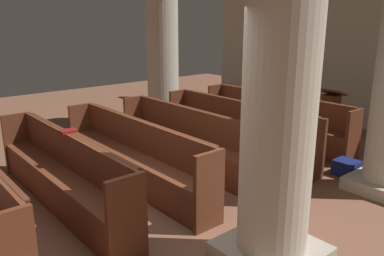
{
  "coord_description": "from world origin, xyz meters",
  "views": [
    {
      "loc": [
        3.59,
        -2.46,
        2.4
      ],
      "look_at": [
        -0.92,
        1.35,
        0.75
      ],
      "focal_mm": 36.6,
      "sensor_mm": 36.0,
      "label": 1
    }
  ],
  "objects_px": {
    "pew_row_3": "(133,152)",
    "hymn_book": "(68,131)",
    "pew_row_2": "(190,138)",
    "pillar_far_side": "(162,46)",
    "pew_row_0": "(274,117)",
    "pew_row_4": "(61,170)",
    "lectern": "(329,119)",
    "pillar_aisle_rear": "(280,86)",
    "pew_row_1": "(236,127)",
    "kneeler_box_navy": "(346,168)"
  },
  "relations": [
    {
      "from": "pew_row_3",
      "to": "hymn_book",
      "type": "bearing_deg",
      "value": -97.7
    },
    {
      "from": "pillar_aisle_rear",
      "to": "pew_row_0",
      "type": "bearing_deg",
      "value": 128.05
    },
    {
      "from": "pew_row_1",
      "to": "hymn_book",
      "type": "bearing_deg",
      "value": -92.27
    },
    {
      "from": "pew_row_1",
      "to": "pillar_aisle_rear",
      "type": "bearing_deg",
      "value": -40.3
    },
    {
      "from": "pillar_far_side",
      "to": "lectern",
      "type": "relative_size",
      "value": 3.21
    },
    {
      "from": "pew_row_1",
      "to": "kneeler_box_navy",
      "type": "bearing_deg",
      "value": 17.24
    },
    {
      "from": "pew_row_2",
      "to": "pew_row_3",
      "type": "xyz_separation_m",
      "value": [
        0.0,
        -1.09,
        0.0
      ]
    },
    {
      "from": "pew_row_0",
      "to": "pew_row_4",
      "type": "relative_size",
      "value": 1.0
    },
    {
      "from": "pew_row_2",
      "to": "pillar_far_side",
      "type": "distance_m",
      "value": 3.09
    },
    {
      "from": "lectern",
      "to": "hymn_book",
      "type": "relative_size",
      "value": 5.11
    },
    {
      "from": "pew_row_1",
      "to": "pillar_aisle_rear",
      "type": "xyz_separation_m",
      "value": [
        2.54,
        -2.15,
        1.3
      ]
    },
    {
      "from": "pew_row_0",
      "to": "pew_row_3",
      "type": "distance_m",
      "value": 3.27
    },
    {
      "from": "pew_row_4",
      "to": "pew_row_2",
      "type": "bearing_deg",
      "value": 90.0
    },
    {
      "from": "hymn_book",
      "to": "pew_row_3",
      "type": "bearing_deg",
      "value": 82.3
    },
    {
      "from": "pew_row_3",
      "to": "hymn_book",
      "type": "height_order",
      "value": "hymn_book"
    },
    {
      "from": "hymn_book",
      "to": "pew_row_1",
      "type": "bearing_deg",
      "value": 87.73
    },
    {
      "from": "pew_row_2",
      "to": "kneeler_box_navy",
      "type": "relative_size",
      "value": 9.74
    },
    {
      "from": "pew_row_3",
      "to": "kneeler_box_navy",
      "type": "xyz_separation_m",
      "value": [
        1.86,
        2.76,
        -0.39
      ]
    },
    {
      "from": "pew_row_1",
      "to": "kneeler_box_navy",
      "type": "distance_m",
      "value": 1.99
    },
    {
      "from": "hymn_book",
      "to": "pillar_aisle_rear",
      "type": "bearing_deg",
      "value": 19.32
    },
    {
      "from": "pew_row_1",
      "to": "pillar_aisle_rear",
      "type": "distance_m",
      "value": 3.58
    },
    {
      "from": "pew_row_3",
      "to": "pew_row_1",
      "type": "bearing_deg",
      "value": 90.0
    },
    {
      "from": "pew_row_0",
      "to": "pillar_aisle_rear",
      "type": "relative_size",
      "value": 0.98
    },
    {
      "from": "pew_row_1",
      "to": "pew_row_3",
      "type": "bearing_deg",
      "value": -90.0
    },
    {
      "from": "pew_row_3",
      "to": "kneeler_box_navy",
      "type": "bearing_deg",
      "value": 56.01
    },
    {
      "from": "pew_row_1",
      "to": "pew_row_4",
      "type": "relative_size",
      "value": 1.0
    },
    {
      "from": "kneeler_box_navy",
      "to": "lectern",
      "type": "bearing_deg",
      "value": 129.89
    },
    {
      "from": "lectern",
      "to": "hymn_book",
      "type": "xyz_separation_m",
      "value": [
        -0.79,
        -5.09,
        0.52
      ]
    },
    {
      "from": "pillar_far_side",
      "to": "lectern",
      "type": "xyz_separation_m",
      "value": [
        3.16,
        1.81,
        -1.36
      ]
    },
    {
      "from": "pew_row_1",
      "to": "pew_row_0",
      "type": "bearing_deg",
      "value": 90.0
    },
    {
      "from": "pew_row_0",
      "to": "pew_row_1",
      "type": "xyz_separation_m",
      "value": [
        0.0,
        -1.09,
        0.0
      ]
    },
    {
      "from": "pew_row_2",
      "to": "pew_row_4",
      "type": "relative_size",
      "value": 1.0
    },
    {
      "from": "lectern",
      "to": "pillar_aisle_rear",
      "type": "bearing_deg",
      "value": -65.77
    },
    {
      "from": "pew_row_2",
      "to": "pew_row_1",
      "type": "bearing_deg",
      "value": 90.0
    },
    {
      "from": "pew_row_1",
      "to": "pew_row_3",
      "type": "distance_m",
      "value": 2.18
    },
    {
      "from": "pew_row_4",
      "to": "pillar_aisle_rear",
      "type": "distance_m",
      "value": 3.07
    },
    {
      "from": "pillar_far_side",
      "to": "pillar_aisle_rear",
      "type": "xyz_separation_m",
      "value": [
        5.03,
        -2.34,
        0.0
      ]
    },
    {
      "from": "hymn_book",
      "to": "lectern",
      "type": "bearing_deg",
      "value": 81.16
    },
    {
      "from": "pew_row_0",
      "to": "pew_row_3",
      "type": "relative_size",
      "value": 1.0
    },
    {
      "from": "pew_row_1",
      "to": "lectern",
      "type": "height_order",
      "value": "lectern"
    },
    {
      "from": "hymn_book",
      "to": "pew_row_2",
      "type": "bearing_deg",
      "value": 86.49
    },
    {
      "from": "pillar_far_side",
      "to": "kneeler_box_navy",
      "type": "distance_m",
      "value": 4.68
    },
    {
      "from": "pillar_far_side",
      "to": "kneeler_box_navy",
      "type": "relative_size",
      "value": 9.98
    },
    {
      "from": "pew_row_4",
      "to": "pillar_aisle_rear",
      "type": "height_order",
      "value": "pillar_aisle_rear"
    },
    {
      "from": "pew_row_1",
      "to": "pillar_far_side",
      "type": "distance_m",
      "value": 2.82
    },
    {
      "from": "pillar_far_side",
      "to": "hymn_book",
      "type": "relative_size",
      "value": 16.44
    },
    {
      "from": "pew_row_2",
      "to": "pew_row_3",
      "type": "distance_m",
      "value": 1.09
    },
    {
      "from": "pew_row_3",
      "to": "kneeler_box_navy",
      "type": "distance_m",
      "value": 3.35
    },
    {
      "from": "pew_row_1",
      "to": "pew_row_2",
      "type": "distance_m",
      "value": 1.09
    },
    {
      "from": "pew_row_4",
      "to": "kneeler_box_navy",
      "type": "xyz_separation_m",
      "value": [
        1.86,
        3.85,
        -0.39
      ]
    }
  ]
}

